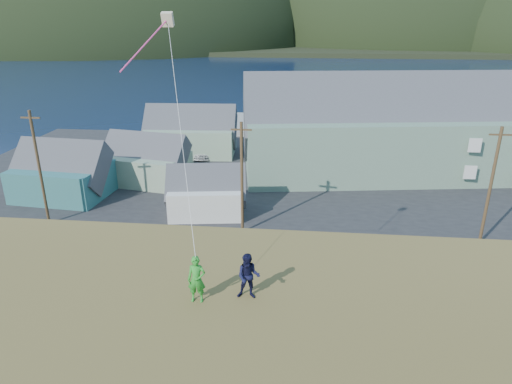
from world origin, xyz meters
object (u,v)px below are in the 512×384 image
Objects in this scene: wharf at (249,124)px; kite_flyer_green at (197,279)px; lodge at (420,128)px; shed_white at (206,192)px; shed_teal at (62,172)px; kite_flyer_navy at (248,276)px; shed_palegreen_far at (191,132)px; shed_palegreen_near at (145,161)px.

kite_flyer_green is (5.00, -58.50, 7.63)m from wharf.
lodge reaches higher than kite_flyer_green.
shed_teal is at bearing 161.78° from shed_white.
lodge is 4.28× the size of shed_teal.
kite_flyer_green reaches higher than kite_flyer_navy.
shed_palegreen_far is at bearing 106.11° from kite_flyer_navy.
kite_flyer_green is (12.91, -31.16, 5.64)m from shed_palegreen_near.
kite_flyer_navy is at bearing -83.32° from wharf.
shed_teal is 5.27× the size of kite_flyer_green.
wharf is 0.65× the size of lodge.
shed_white is (14.83, -2.64, -0.45)m from shed_teal.
shed_teal is at bearing -122.48° from shed_palegreen_far.
lodge is 40.81m from kite_flyer_green.
shed_palegreen_far is at bearing 88.76° from shed_palegreen_near.
shed_teal is 0.79× the size of shed_palegreen_far.
shed_teal is 18.36m from shed_palegreen_far.
lodge is (21.46, -21.26, 4.78)m from wharf.
lodge is 30.12m from shed_palegreen_near.
shed_white is (8.16, -7.66, -0.30)m from shed_palegreen_near.
shed_white is at bearing 105.40° from kite_flyer_navy.
shed_palegreen_near is at bearing 115.13° from kite_flyer_navy.
lodge reaches higher than shed_teal.
shed_teal is 0.95× the size of shed_palegreen_near.
wharf is 35.55m from shed_teal.
kite_flyer_navy is at bearing -45.26° from shed_teal.
kite_flyer_navy is (14.71, -30.76, 5.63)m from shed_palegreen_near.
lodge is 37.80m from shed_teal.
shed_teal is 33.12m from kite_flyer_green.
wharf is 28.53m from shed_palegreen_near.
kite_flyer_green reaches higher than wharf.
shed_palegreen_far is (-5.60, -16.33, 2.51)m from wharf.
kite_flyer_navy reaches higher than shed_palegreen_near.
kite_flyer_navy reaches higher than shed_white.
lodge is at bearing 24.82° from shed_white.
shed_teal reaches higher than shed_white.
kite_flyer_green is (4.75, -23.51, 5.94)m from shed_white.
shed_palegreen_near is (6.67, 5.02, -0.15)m from shed_teal.
shed_teal is 8.34m from shed_palegreen_near.
shed_teal is 15.07m from shed_white.
lodge is 39.75m from kite_flyer_navy.
kite_flyer_navy is (1.80, 0.40, -0.01)m from kite_flyer_green.
shed_palegreen_near is at bearing 128.71° from shed_white.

